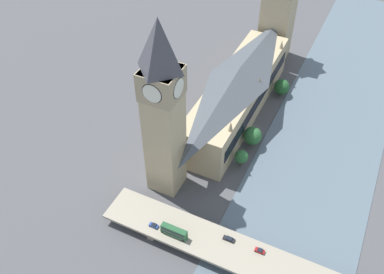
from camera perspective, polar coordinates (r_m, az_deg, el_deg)
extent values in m
plane|color=#4C4C4F|center=(226.50, 8.55, 1.04)|extent=(600.00, 600.00, 0.00)
cube|color=slate|center=(222.69, 16.82, -1.55)|extent=(56.31, 360.00, 0.30)
cube|color=tan|center=(228.33, 6.08, 5.41)|extent=(23.00, 99.56, 22.29)
cube|color=black|center=(225.07, 8.87, 4.80)|extent=(0.40, 91.60, 6.69)
pyramid|color=#474C51|center=(219.57, 6.37, 8.43)|extent=(22.54, 97.57, 7.24)
cone|color=#9E8966|center=(248.63, 11.87, 12.01)|extent=(2.20, 2.20, 5.00)
cone|color=#9E8966|center=(217.78, 8.94, 7.45)|extent=(2.20, 2.20, 5.00)
cone|color=#9E8966|center=(189.48, 5.18, 1.44)|extent=(2.20, 2.20, 5.00)
cube|color=tan|center=(176.17, -3.70, 0.53)|extent=(13.48, 13.48, 62.82)
cube|color=tan|center=(159.98, -4.11, 7.18)|extent=(14.29, 14.29, 12.13)
cylinder|color=black|center=(157.25, -1.89, 6.54)|extent=(0.50, 8.30, 8.30)
cylinder|color=silver|center=(157.20, -1.84, 6.53)|extent=(0.62, 7.68, 7.68)
cylinder|color=black|center=(162.96, -6.26, 7.78)|extent=(0.50, 8.30, 8.30)
cylinder|color=silver|center=(163.02, -6.30, 7.80)|extent=(0.62, 7.68, 7.68)
cylinder|color=black|center=(164.84, -2.94, 8.47)|extent=(8.30, 0.50, 8.30)
cylinder|color=silver|center=(164.94, -2.92, 8.50)|extent=(7.68, 0.62, 7.68)
cylinder|color=black|center=(155.27, -5.34, 5.80)|extent=(8.30, 0.50, 8.30)
cylinder|color=silver|center=(155.18, -5.36, 5.77)|extent=(7.68, 0.62, 7.68)
pyramid|color=#424247|center=(150.81, -4.42, 12.22)|extent=(13.75, 13.75, 20.82)
cube|color=tan|center=(272.13, 11.25, 14.84)|extent=(17.63, 17.63, 47.95)
cube|color=gray|center=(173.28, 10.98, -17.32)|extent=(3.00, 14.31, 4.23)
cube|color=gray|center=(182.55, -4.51, -11.50)|extent=(3.00, 14.31, 4.23)
cube|color=gray|center=(170.94, 11.11, -16.88)|extent=(144.62, 16.83, 1.20)
cube|color=#235B33|center=(174.08, -2.40, -12.67)|extent=(11.17, 2.48, 1.86)
cube|color=black|center=(173.77, -2.40, -12.61)|extent=(10.06, 2.54, 0.82)
cube|color=#235B33|center=(172.40, -2.42, -12.30)|extent=(10.95, 2.48, 2.19)
cube|color=black|center=(172.31, -2.42, -12.28)|extent=(10.06, 2.54, 1.05)
cube|color=#1E4E2B|center=(171.43, -2.43, -12.08)|extent=(10.84, 2.36, 0.16)
cylinder|color=black|center=(176.69, -3.62, -11.98)|extent=(1.03, 0.28, 1.03)
cylinder|color=black|center=(175.62, -3.98, -12.52)|extent=(1.03, 0.28, 1.03)
cylinder|color=black|center=(174.09, -0.82, -13.11)|extent=(1.03, 0.28, 1.03)
cylinder|color=black|center=(173.00, -1.16, -13.67)|extent=(1.03, 0.28, 1.03)
cube|color=black|center=(174.02, 4.93, -13.40)|extent=(4.75, 1.85, 0.59)
cube|color=black|center=(173.56, 4.99, -13.32)|extent=(2.47, 1.66, 0.46)
cylinder|color=black|center=(174.95, 4.43, -13.01)|extent=(0.62, 0.22, 0.62)
cylinder|color=black|center=(174.08, 4.21, -13.42)|extent=(0.62, 0.22, 0.62)
cylinder|color=black|center=(174.33, 5.64, -13.45)|extent=(0.62, 0.22, 0.62)
cylinder|color=black|center=(173.46, 5.43, -13.87)|extent=(0.62, 0.22, 0.62)
cube|color=maroon|center=(172.51, 9.02, -14.75)|extent=(3.91, 1.79, 0.72)
cube|color=black|center=(172.00, 9.08, -14.66)|extent=(2.03, 1.61, 0.45)
cylinder|color=black|center=(173.29, 8.62, -14.43)|extent=(0.66, 0.22, 0.66)
cylinder|color=black|center=(172.44, 8.44, -14.84)|extent=(0.66, 0.22, 0.66)
cylinder|color=black|center=(173.03, 9.58, -14.76)|extent=(0.66, 0.22, 0.66)
cylinder|color=black|center=(172.18, 9.40, -15.18)|extent=(0.66, 0.22, 0.66)
cube|color=navy|center=(177.54, -5.12, -11.69)|extent=(3.88, 1.86, 0.67)
cube|color=black|center=(177.06, -5.10, -11.60)|extent=(2.02, 1.67, 0.43)
cylinder|color=black|center=(178.63, -5.40, -11.36)|extent=(0.63, 0.22, 0.63)
cylinder|color=black|center=(177.84, -5.68, -11.75)|extent=(0.63, 0.22, 0.63)
cylinder|color=black|center=(177.66, -4.55, -11.71)|extent=(0.63, 0.22, 0.63)
cylinder|color=black|center=(176.87, -4.82, -12.11)|extent=(0.63, 0.22, 0.63)
cylinder|color=brown|center=(216.23, 7.94, -0.85)|extent=(0.70, 0.70, 2.91)
sphere|color=#2D6633|center=(212.57, 8.08, 0.17)|extent=(9.09, 9.09, 9.09)
cylinder|color=brown|center=(250.77, 11.71, 5.71)|extent=(0.70, 0.70, 2.00)
sphere|color=#235628|center=(247.96, 11.87, 6.56)|extent=(8.74, 8.74, 8.74)
cylinder|color=brown|center=(205.94, 6.50, -3.46)|extent=(0.70, 0.70, 3.21)
sphere|color=#2D6633|center=(202.76, 6.59, -2.61)|extent=(6.59, 6.59, 6.59)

